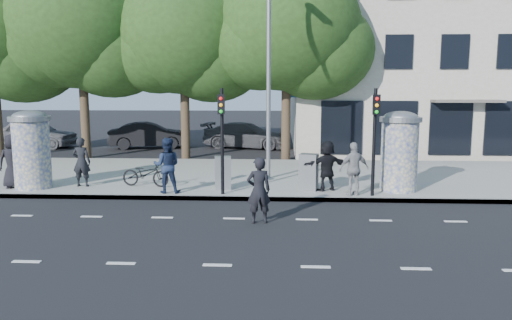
# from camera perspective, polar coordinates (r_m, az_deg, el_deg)

# --- Properties ---
(ground) EXTENTS (120.00, 120.00, 0.00)m
(ground) POSITION_cam_1_polar(r_m,az_deg,el_deg) (12.51, -3.14, -8.40)
(ground) COLOR black
(ground) RESTS_ON ground
(sidewalk) EXTENTS (40.00, 8.00, 0.15)m
(sidewalk) POSITION_cam_1_polar(r_m,az_deg,el_deg) (19.76, -0.85, -1.84)
(sidewalk) COLOR gray
(sidewalk) RESTS_ON ground
(curb) EXTENTS (40.00, 0.10, 0.16)m
(curb) POSITION_cam_1_polar(r_m,az_deg,el_deg) (15.90, -1.79, -4.41)
(curb) COLOR slate
(curb) RESTS_ON ground
(lane_dash_near) EXTENTS (32.00, 0.12, 0.01)m
(lane_dash_near) POSITION_cam_1_polar(r_m,az_deg,el_deg) (10.43, -4.43, -11.89)
(lane_dash_near) COLOR silver
(lane_dash_near) RESTS_ON ground
(lane_dash_far) EXTENTS (32.00, 0.12, 0.01)m
(lane_dash_far) POSITION_cam_1_polar(r_m,az_deg,el_deg) (13.84, -2.52, -6.70)
(lane_dash_far) COLOR silver
(lane_dash_far) RESTS_ON ground
(ad_column_left) EXTENTS (1.36, 1.36, 2.65)m
(ad_column_left) POSITION_cam_1_polar(r_m,az_deg,el_deg) (18.58, -24.28, 1.29)
(ad_column_left) COLOR beige
(ad_column_left) RESTS_ON sidewalk
(ad_column_right) EXTENTS (1.36, 1.36, 2.65)m
(ad_column_right) POSITION_cam_1_polar(r_m,az_deg,el_deg) (17.18, 16.08, 1.18)
(ad_column_right) COLOR beige
(ad_column_right) RESTS_ON sidewalk
(traffic_pole_near) EXTENTS (0.22, 0.31, 3.40)m
(traffic_pole_near) POSITION_cam_1_polar(r_m,az_deg,el_deg) (15.86, -3.92, 3.43)
(traffic_pole_near) COLOR black
(traffic_pole_near) RESTS_ON sidewalk
(traffic_pole_far) EXTENTS (0.22, 0.31, 3.40)m
(traffic_pole_far) POSITION_cam_1_polar(r_m,az_deg,el_deg) (16.02, 13.42, 3.26)
(traffic_pole_far) COLOR black
(traffic_pole_far) RESTS_ON sidewalk
(street_lamp) EXTENTS (0.25, 0.93, 8.00)m
(street_lamp) POSITION_cam_1_polar(r_m,az_deg,el_deg) (18.57, 1.45, 12.11)
(street_lamp) COLOR slate
(street_lamp) RESTS_ON sidewalk
(tree_mid_left) EXTENTS (7.20, 7.20, 9.57)m
(tree_mid_left) POSITION_cam_1_polar(r_m,az_deg,el_deg) (26.44, -19.44, 14.29)
(tree_mid_left) COLOR #38281C
(tree_mid_left) RESTS_ON ground
(tree_near_left) EXTENTS (6.80, 6.80, 8.97)m
(tree_near_left) POSITION_cam_1_polar(r_m,az_deg,el_deg) (25.17, -8.30, 13.99)
(tree_near_left) COLOR #38281C
(tree_near_left) RESTS_ON ground
(tree_center) EXTENTS (7.00, 7.00, 9.30)m
(tree_center) POSITION_cam_1_polar(r_m,az_deg,el_deg) (24.34, 3.53, 14.84)
(tree_center) COLOR #38281C
(tree_center) RESTS_ON ground
(building) EXTENTS (20.30, 15.85, 12.00)m
(building) POSITION_cam_1_polar(r_m,az_deg,el_deg) (33.72, 21.94, 11.95)
(building) COLOR #AEA192
(building) RESTS_ON ground
(ped_a) EXTENTS (1.05, 0.84, 1.86)m
(ped_a) POSITION_cam_1_polar(r_m,az_deg,el_deg) (18.90, -26.03, -0.11)
(ped_a) COLOR black
(ped_a) RESTS_ON sidewalk
(ped_b) EXTENTS (0.63, 0.42, 1.72)m
(ped_b) POSITION_cam_1_polar(r_m,az_deg,el_deg) (18.30, -19.32, -0.21)
(ped_b) COLOR black
(ped_b) RESTS_ON sidewalk
(ped_c) EXTENTS (0.93, 0.75, 1.81)m
(ped_c) POSITION_cam_1_polar(r_m,az_deg,el_deg) (16.49, -10.15, -0.61)
(ped_c) COLOR #1A2642
(ped_c) RESTS_ON sidewalk
(ped_e) EXTENTS (1.13, 0.86, 1.71)m
(ped_e) POSITION_cam_1_polar(r_m,az_deg,el_deg) (16.13, 11.14, -1.02)
(ped_e) COLOR gray
(ped_e) RESTS_ON sidewalk
(ped_f) EXTENTS (1.65, 1.16, 1.68)m
(ped_f) POSITION_cam_1_polar(r_m,az_deg,el_deg) (16.76, 8.10, -0.63)
(ped_f) COLOR black
(ped_f) RESTS_ON sidewalk
(man_road) EXTENTS (0.73, 0.57, 1.78)m
(man_road) POSITION_cam_1_polar(r_m,az_deg,el_deg) (13.20, 0.32, -3.49)
(man_road) COLOR black
(man_road) RESTS_ON ground
(bicycle) EXTENTS (0.86, 1.78, 0.89)m
(bicycle) POSITION_cam_1_polar(r_m,az_deg,el_deg) (17.73, -12.52, -1.54)
(bicycle) COLOR black
(bicycle) RESTS_ON sidewalk
(cabinet_left) EXTENTS (0.59, 0.46, 1.12)m
(cabinet_left) POSITION_cam_1_polar(r_m,az_deg,el_deg) (16.85, -3.81, -1.48)
(cabinet_left) COLOR gray
(cabinet_left) RESTS_ON sidewalk
(cabinet_right) EXTENTS (0.68, 0.58, 1.23)m
(cabinet_right) POSITION_cam_1_polar(r_m,az_deg,el_deg) (16.77, 6.03, -1.38)
(cabinet_right) COLOR slate
(cabinet_right) RESTS_ON sidewalk
(car_left) EXTENTS (2.23, 4.92, 1.64)m
(car_left) POSITION_cam_1_polar(r_m,az_deg,el_deg) (32.02, -23.94, 2.77)
(car_left) COLOR slate
(car_left) RESTS_ON ground
(car_mid) EXTENTS (2.53, 4.79, 1.50)m
(car_mid) POSITION_cam_1_polar(r_m,az_deg,el_deg) (29.70, -12.11, 2.78)
(car_mid) COLOR black
(car_mid) RESTS_ON ground
(car_right) EXTENTS (3.07, 5.40, 1.47)m
(car_right) POSITION_cam_1_polar(r_m,az_deg,el_deg) (29.11, -1.11, 2.83)
(car_right) COLOR #494A50
(car_right) RESTS_ON ground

